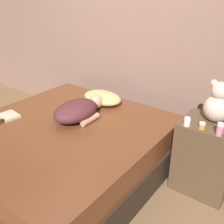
{
  "coord_description": "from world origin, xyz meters",
  "views": [
    {
      "loc": [
        1.67,
        -1.46,
        1.72
      ],
      "look_at": [
        0.41,
        0.23,
        0.72
      ],
      "focal_mm": 42.0,
      "sensor_mm": 36.0,
      "label": 1
    }
  ],
  "objects_px": {
    "person_lying": "(78,110)",
    "bottle_pink": "(220,129)",
    "pillow": "(102,98)",
    "book": "(9,116)",
    "bottle_amber": "(202,126)",
    "bottle_green": "(224,129)",
    "teddy_bear": "(218,104)",
    "bottle_white": "(187,122)"
  },
  "relations": [
    {
      "from": "bottle_white",
      "to": "bottle_amber",
      "type": "distance_m",
      "value": 0.12
    },
    {
      "from": "bottle_pink",
      "to": "pillow",
      "type": "bearing_deg",
      "value": 171.21
    },
    {
      "from": "bottle_green",
      "to": "bottle_amber",
      "type": "bearing_deg",
      "value": -166.52
    },
    {
      "from": "bottle_green",
      "to": "bottle_white",
      "type": "bearing_deg",
      "value": -167.86
    },
    {
      "from": "pillow",
      "to": "bottle_pink",
      "type": "relative_size",
      "value": 4.35
    },
    {
      "from": "bottle_pink",
      "to": "book",
      "type": "distance_m",
      "value": 1.98
    },
    {
      "from": "teddy_bear",
      "to": "bottle_green",
      "type": "xyz_separation_m",
      "value": [
        0.12,
        -0.17,
        -0.13
      ]
    },
    {
      "from": "teddy_bear",
      "to": "bottle_white",
      "type": "height_order",
      "value": "teddy_bear"
    },
    {
      "from": "bottle_amber",
      "to": "bottle_white",
      "type": "bearing_deg",
      "value": -169.7
    },
    {
      "from": "teddy_bear",
      "to": "bottle_pink",
      "type": "distance_m",
      "value": 0.27
    },
    {
      "from": "bottle_pink",
      "to": "book",
      "type": "bearing_deg",
      "value": -161.37
    },
    {
      "from": "person_lying",
      "to": "pillow",
      "type": "bearing_deg",
      "value": 93.71
    },
    {
      "from": "bottle_green",
      "to": "pillow",
      "type": "bearing_deg",
      "value": 173.92
    },
    {
      "from": "pillow",
      "to": "book",
      "type": "xyz_separation_m",
      "value": [
        -0.55,
        -0.83,
        -0.06
      ]
    },
    {
      "from": "bottle_green",
      "to": "bottle_amber",
      "type": "distance_m",
      "value": 0.17
    },
    {
      "from": "person_lying",
      "to": "book",
      "type": "bearing_deg",
      "value": -146.95
    },
    {
      "from": "teddy_bear",
      "to": "bottle_amber",
      "type": "distance_m",
      "value": 0.25
    },
    {
      "from": "teddy_bear",
      "to": "bottle_amber",
      "type": "relative_size",
      "value": 6.39
    },
    {
      "from": "teddy_bear",
      "to": "book",
      "type": "height_order",
      "value": "teddy_bear"
    },
    {
      "from": "person_lying",
      "to": "bottle_pink",
      "type": "xyz_separation_m",
      "value": [
        1.28,
        0.23,
        0.11
      ]
    },
    {
      "from": "bottle_pink",
      "to": "book",
      "type": "relative_size",
      "value": 0.48
    },
    {
      "from": "pillow",
      "to": "book",
      "type": "distance_m",
      "value": 1.0
    },
    {
      "from": "bottle_pink",
      "to": "book",
      "type": "height_order",
      "value": "bottle_pink"
    },
    {
      "from": "pillow",
      "to": "bottle_white",
      "type": "bearing_deg",
      "value": -10.87
    },
    {
      "from": "book",
      "to": "bottle_amber",
      "type": "bearing_deg",
      "value": 20.68
    },
    {
      "from": "bottle_white",
      "to": "person_lying",
      "type": "bearing_deg",
      "value": -167.54
    },
    {
      "from": "teddy_bear",
      "to": "bottle_pink",
      "type": "bearing_deg",
      "value": -67.1
    },
    {
      "from": "pillow",
      "to": "teddy_bear",
      "type": "relative_size",
      "value": 1.3
    },
    {
      "from": "bottle_white",
      "to": "bottle_amber",
      "type": "relative_size",
      "value": 1.33
    },
    {
      "from": "person_lying",
      "to": "bottle_amber",
      "type": "height_order",
      "value": "bottle_amber"
    },
    {
      "from": "pillow",
      "to": "bottle_pink",
      "type": "bearing_deg",
      "value": -8.79
    },
    {
      "from": "pillow",
      "to": "bottle_green",
      "type": "relative_size",
      "value": 7.54
    },
    {
      "from": "person_lying",
      "to": "bottle_green",
      "type": "xyz_separation_m",
      "value": [
        1.3,
        0.29,
        0.09
      ]
    },
    {
      "from": "pillow",
      "to": "bottle_amber",
      "type": "relative_size",
      "value": 8.28
    },
    {
      "from": "bottle_green",
      "to": "bottle_amber",
      "type": "relative_size",
      "value": 1.1
    },
    {
      "from": "bottle_green",
      "to": "bottle_pink",
      "type": "bearing_deg",
      "value": -109.48
    },
    {
      "from": "pillow",
      "to": "person_lying",
      "type": "bearing_deg",
      "value": -84.72
    },
    {
      "from": "pillow",
      "to": "bottle_green",
      "type": "bearing_deg",
      "value": -6.08
    },
    {
      "from": "bottle_pink",
      "to": "book",
      "type": "xyz_separation_m",
      "value": [
        -1.87,
        -0.63,
        -0.18
      ]
    },
    {
      "from": "bottle_pink",
      "to": "bottle_amber",
      "type": "bearing_deg",
      "value": 171.07
    },
    {
      "from": "pillow",
      "to": "book",
      "type": "relative_size",
      "value": 2.07
    },
    {
      "from": "pillow",
      "to": "person_lying",
      "type": "xyz_separation_m",
      "value": [
        0.04,
        -0.43,
        0.02
      ]
    }
  ]
}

